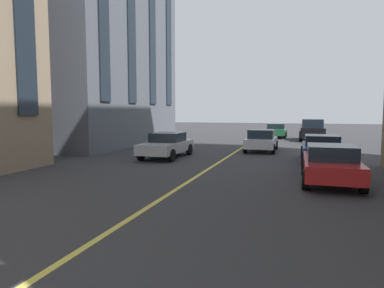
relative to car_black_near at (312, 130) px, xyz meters
name	(u,v)px	position (x,y,z in m)	size (l,w,h in m)	color
lane_centre_line	(221,161)	(-14.74, 4.90, -0.96)	(80.00, 0.16, 0.01)	#D8C64C
car_black_near	(312,130)	(0.00, 0.00, 0.00)	(4.70, 2.14, 1.88)	black
car_silver_mid	(167,145)	(-14.09, 8.11, -0.27)	(4.40, 1.95, 1.37)	#B7BABF
car_green_oncoming	(276,130)	(2.55, 3.22, -0.27)	(4.40, 1.95, 1.37)	#1E6038
car_blue_far	(321,148)	(-13.41, 0.00, -0.27)	(4.40, 1.95, 1.37)	navy
car_red_parked_a	(331,163)	(-18.75, 0.00, -0.27)	(4.40, 1.95, 1.37)	#B21E1E
car_white_trailing	(261,140)	(-9.61, 3.39, -0.27)	(3.90, 1.89, 1.40)	silver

